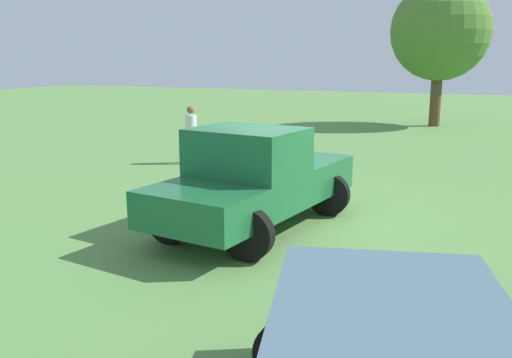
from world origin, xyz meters
TOP-DOWN VIEW (x-y plane):
  - ground_plane at (0.00, 0.00)m, footprint 80.00×80.00m
  - pickup_truck at (-0.34, -0.91)m, footprint 2.74×4.76m
  - person_bystander at (-4.47, 4.24)m, footprint 0.42×0.42m
  - tree_back_right at (1.08, 16.31)m, footprint 4.25×4.25m

SIDE VIEW (x-z plane):
  - ground_plane at x=0.00m, z-range 0.00..0.00m
  - person_bystander at x=-4.47m, z-range 0.10..1.75m
  - pickup_truck at x=-0.34m, z-range 0.03..1.86m
  - tree_back_right at x=1.08m, z-range 0.97..7.21m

